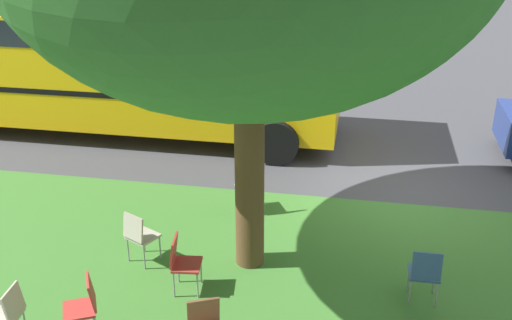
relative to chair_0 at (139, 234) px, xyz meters
The scene contains 9 objects.
ground 4.96m from the chair_0, 144.17° to the right, with size 80.00×80.00×0.00m, color #424247.
grass_verge 4.04m from the chair_0, behind, with size 48.00×6.00×0.01m, color #3D752D.
chair_0 is the anchor object (origin of this frame).
chair_1 2.35m from the chair_0, 125.66° to the right, with size 0.56×0.57×0.88m.
chair_2 1.02m from the chair_0, 146.12° to the left, with size 0.47×0.46×0.88m.
chair_3 2.31m from the chair_0, 65.16° to the left, with size 0.44×0.44×0.88m.
chair_4 1.75m from the chair_0, 86.67° to the left, with size 0.56×0.56×0.88m.
chair_6 4.27m from the chair_0, behind, with size 0.42×0.43×0.88m.
school_bus 5.97m from the chair_0, 65.03° to the right, with size 10.40×2.80×2.88m.
Camera 1 is at (0.80, 10.50, 5.44)m, focal length 42.82 mm.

